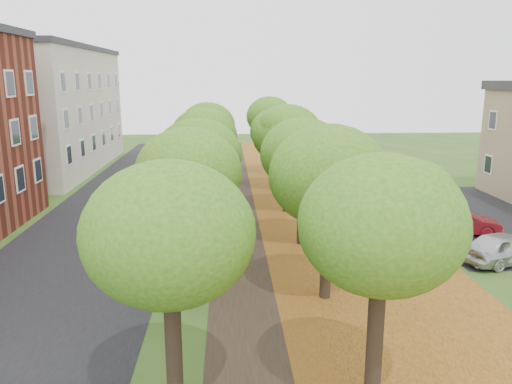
{
  "coord_description": "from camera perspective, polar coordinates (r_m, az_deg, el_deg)",
  "views": [
    {
      "loc": [
        -0.88,
        -10.68,
        7.81
      ],
      "look_at": [
        0.46,
        12.33,
        2.5
      ],
      "focal_mm": 35.0,
      "sensor_mm": 36.0,
      "label": 1
    }
  ],
  "objects": [
    {
      "name": "car_silver",
      "position": [
        24.0,
        26.68,
        -5.72
      ],
      "size": [
        4.34,
        2.79,
        1.38
      ],
      "primitive_type": "imported",
      "rotation": [
        0.0,
        0.0,
        1.88
      ],
      "color": "#B9B9BE",
      "rests_on": "ground"
    },
    {
      "name": "car_white",
      "position": [
        34.86,
        17.8,
        0.65
      ],
      "size": [
        5.89,
        4.04,
        1.5
      ],
      "primitive_type": "imported",
      "rotation": [
        0.0,
        0.0,
        1.89
      ],
      "color": "silver",
      "rests_on": "ground"
    },
    {
      "name": "footpath",
      "position": [
        26.85,
        -1.31,
        -3.93
      ],
      "size": [
        3.2,
        70.0,
        0.01
      ],
      "primitive_type": "cube",
      "color": "black",
      "rests_on": "ground"
    },
    {
      "name": "car_grey",
      "position": [
        31.15,
        19.19,
        -1.05
      ],
      "size": [
        4.64,
        2.26,
        1.3
      ],
      "primitive_type": "imported",
      "rotation": [
        0.0,
        0.0,
        1.67
      ],
      "color": "#323136",
      "rests_on": "ground"
    },
    {
      "name": "street_asphalt",
      "position": [
        27.64,
        -17.08,
        -4.02
      ],
      "size": [
        8.0,
        70.0,
        0.01
      ],
      "primitive_type": "cube",
      "color": "black",
      "rests_on": "ground"
    },
    {
      "name": "leaf_verge",
      "position": [
        27.48,
        9.19,
        -3.7
      ],
      "size": [
        7.5,
        70.0,
        0.01
      ],
      "primitive_type": "cube",
      "color": "#A6691E",
      "rests_on": "ground"
    },
    {
      "name": "building_cream",
      "position": [
        46.63,
        -23.84,
        8.68
      ],
      "size": [
        10.3,
        20.3,
        10.4
      ],
      "color": "beige",
      "rests_on": "ground"
    },
    {
      "name": "car_red",
      "position": [
        27.47,
        22.47,
        -3.22
      ],
      "size": [
        3.92,
        1.95,
        1.23
      ],
      "primitive_type": "imported",
      "rotation": [
        0.0,
        0.0,
        1.39
      ],
      "color": "maroon",
      "rests_on": "ground"
    },
    {
      "name": "parking_lot",
      "position": [
        31.3,
        24.18,
        -2.64
      ],
      "size": [
        9.0,
        16.0,
        0.01
      ],
      "primitive_type": "cube",
      "color": "black",
      "rests_on": "ground"
    },
    {
      "name": "tree_row_east",
      "position": [
        26.14,
        4.37,
        5.45
      ],
      "size": [
        3.94,
        33.94,
        6.11
      ],
      "color": "black",
      "rests_on": "ground"
    },
    {
      "name": "tree_row_west",
      "position": [
        25.94,
        -6.25,
        5.35
      ],
      "size": [
        3.94,
        33.94,
        6.11
      ],
      "color": "black",
      "rests_on": "ground"
    }
  ]
}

